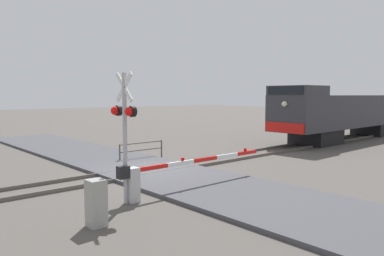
{
  "coord_description": "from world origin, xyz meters",
  "views": [
    {
      "loc": [
        13.63,
        -9.54,
        3.48
      ],
      "look_at": [
        1.04,
        1.64,
        1.97
      ],
      "focal_mm": 34.71,
      "sensor_mm": 36.0,
      "label": 1
    }
  ],
  "objects_px": {
    "guard_railing": "(142,148)",
    "utility_cabinet": "(96,203)",
    "locomotive": "(347,113)",
    "crossing_signal": "(124,122)",
    "crossing_gate": "(158,174)"
  },
  "relations": [
    {
      "from": "guard_railing",
      "to": "utility_cabinet",
      "type": "bearing_deg",
      "value": -40.57
    },
    {
      "from": "locomotive",
      "to": "crossing_signal",
      "type": "relative_size",
      "value": 4.16
    },
    {
      "from": "locomotive",
      "to": "crossing_gate",
      "type": "bearing_deg",
      "value": -80.42
    },
    {
      "from": "utility_cabinet",
      "to": "guard_railing",
      "type": "distance_m",
      "value": 10.18
    },
    {
      "from": "crossing_signal",
      "to": "utility_cabinet",
      "type": "relative_size",
      "value": 3.33
    },
    {
      "from": "locomotive",
      "to": "crossing_gate",
      "type": "xyz_separation_m",
      "value": [
        3.53,
        -20.88,
        -1.31
      ]
    },
    {
      "from": "crossing_signal",
      "to": "utility_cabinet",
      "type": "height_order",
      "value": "crossing_signal"
    },
    {
      "from": "utility_cabinet",
      "to": "guard_railing",
      "type": "bearing_deg",
      "value": 139.43
    },
    {
      "from": "crossing_gate",
      "to": "utility_cabinet",
      "type": "bearing_deg",
      "value": -66.71
    },
    {
      "from": "crossing_signal",
      "to": "crossing_gate",
      "type": "xyz_separation_m",
      "value": [
        0.05,
        1.27,
        -1.83
      ]
    },
    {
      "from": "locomotive",
      "to": "guard_railing",
      "type": "xyz_separation_m",
      "value": [
        -2.93,
        -17.22,
        -1.48
      ]
    },
    {
      "from": "crossing_signal",
      "to": "locomotive",
      "type": "bearing_deg",
      "value": 98.93
    },
    {
      "from": "crossing_gate",
      "to": "guard_railing",
      "type": "height_order",
      "value": "crossing_gate"
    },
    {
      "from": "crossing_gate",
      "to": "guard_railing",
      "type": "bearing_deg",
      "value": 150.45
    },
    {
      "from": "crossing_signal",
      "to": "utility_cabinet",
      "type": "bearing_deg",
      "value": -52.02
    }
  ]
}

